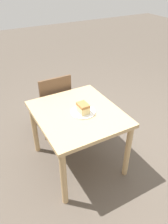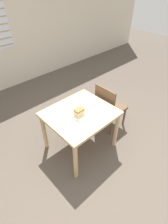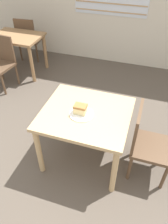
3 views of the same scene
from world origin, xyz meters
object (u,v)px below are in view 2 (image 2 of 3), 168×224
at_px(plate, 80,115).
at_px(cake_slice, 79,112).
at_px(dining_table_near, 80,118).
at_px(chair_near_window, 109,106).

xyz_separation_m(plate, cake_slice, (-0.01, 0.01, 0.06)).
distance_m(plate, cake_slice, 0.06).
height_order(dining_table_near, plate, plate).
relative_size(plate, cake_slice, 1.96).
height_order(dining_table_near, cake_slice, cake_slice).
distance_m(chair_near_window, cake_slice, 0.78).
bearing_deg(dining_table_near, chair_near_window, 1.22).
bearing_deg(chair_near_window, dining_table_near, 91.22).
height_order(dining_table_near, chair_near_window, chair_near_window).
xyz_separation_m(dining_table_near, cake_slice, (-0.05, -0.04, 0.17)).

